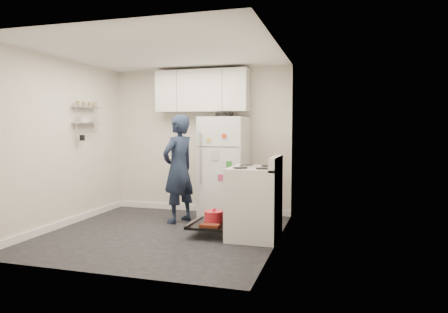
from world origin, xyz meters
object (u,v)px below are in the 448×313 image
(person, at_px, (179,169))
(refrigerator, at_px, (224,167))
(electric_range, at_px, (253,203))
(open_oven_door, at_px, (213,220))

(person, bearing_deg, refrigerator, 154.61)
(electric_range, distance_m, open_oven_door, 0.65)
(electric_range, distance_m, refrigerator, 1.37)
(open_oven_door, bearing_deg, electric_range, -4.07)
(refrigerator, xyz_separation_m, person, (-0.59, -0.54, 0.01))
(open_oven_door, distance_m, refrigerator, 1.25)
(open_oven_door, relative_size, person, 0.43)
(electric_range, relative_size, person, 0.66)
(open_oven_door, bearing_deg, person, 144.34)
(refrigerator, bearing_deg, electric_range, -56.64)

